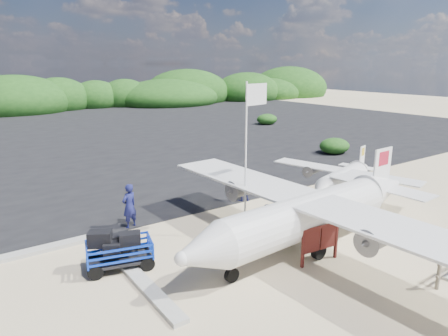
% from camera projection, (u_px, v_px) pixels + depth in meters
% --- Properties ---
extents(ground, '(160.00, 160.00, 0.00)m').
position_uv_depth(ground, '(261.00, 254.00, 14.90)').
color(ground, beige).
extents(asphalt_apron, '(90.00, 50.00, 0.04)m').
position_uv_depth(asphalt_apron, '(61.00, 137.00, 38.66)').
color(asphalt_apron, '#B2B2B2').
rests_on(asphalt_apron, ground).
extents(vegetation_band, '(124.00, 8.00, 4.40)m').
position_uv_depth(vegetation_band, '(18.00, 112.00, 58.46)').
color(vegetation_band, '#B2B2B2').
rests_on(vegetation_band, ground).
extents(baggage_cart, '(2.65, 1.91, 1.19)m').
position_uv_depth(baggage_cart, '(121.00, 268.00, 13.88)').
color(baggage_cart, blue).
rests_on(baggage_cart, ground).
extents(flagpole, '(1.33, 0.77, 6.26)m').
position_uv_depth(flagpole, '(245.00, 235.00, 16.60)').
color(flagpole, white).
rests_on(flagpole, ground).
extents(signboard, '(1.75, 0.35, 1.43)m').
position_uv_depth(signboard, '(319.00, 262.00, 14.32)').
color(signboard, '#521B17').
rests_on(signboard, ground).
extents(crew_a, '(0.84, 0.69, 1.97)m').
position_uv_depth(crew_a, '(129.00, 206.00, 17.12)').
color(crew_a, '#151850').
rests_on(crew_a, ground).
extents(crew_b, '(0.93, 0.83, 1.59)m').
position_uv_depth(crew_b, '(242.00, 186.00, 20.56)').
color(crew_b, '#151850').
rests_on(crew_b, ground).
extents(crew_c, '(1.09, 0.80, 1.72)m').
position_uv_depth(crew_c, '(267.00, 226.00, 15.37)').
color(crew_c, '#151850').
rests_on(crew_c, ground).
extents(aircraft_large, '(14.96, 14.96, 4.27)m').
position_uv_depth(aircraft_large, '(207.00, 127.00, 45.07)').
color(aircraft_large, '#B2B2B2').
rests_on(aircraft_large, ground).
extents(aircraft_small, '(7.95, 7.95, 2.32)m').
position_uv_depth(aircraft_small, '(3.00, 145.00, 34.78)').
color(aircraft_small, '#B2B2B2').
rests_on(aircraft_small, ground).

